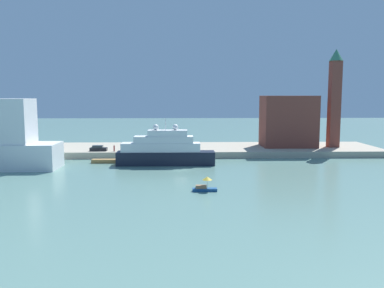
% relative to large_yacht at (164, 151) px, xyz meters
% --- Properties ---
extents(ground, '(400.00, 400.00, 0.00)m').
position_rel_large_yacht_xyz_m(ground, '(3.80, -7.11, -3.30)').
color(ground, slate).
extents(quay_dock, '(110.00, 22.24, 1.69)m').
position_rel_large_yacht_xyz_m(quay_dock, '(3.80, 20.00, -2.45)').
color(quay_dock, '#ADA38E').
rests_on(quay_dock, ground).
extents(large_yacht, '(22.74, 4.36, 10.91)m').
position_rel_large_yacht_xyz_m(large_yacht, '(0.00, 0.00, 0.00)').
color(large_yacht, black).
rests_on(large_yacht, ground).
extents(small_motorboat, '(4.16, 1.65, 2.52)m').
position_rel_large_yacht_xyz_m(small_motorboat, '(7.92, -26.48, -2.34)').
color(small_motorboat, navy).
rests_on(small_motorboat, ground).
extents(work_barge, '(6.40, 1.97, 0.88)m').
position_rel_large_yacht_xyz_m(work_barge, '(-14.36, 3.10, -2.86)').
color(work_barge, olive).
rests_on(work_barge, ground).
extents(harbor_building, '(14.73, 10.09, 14.34)m').
position_rel_large_yacht_xyz_m(harbor_building, '(34.17, 20.01, 5.56)').
color(harbor_building, brown).
rests_on(harbor_building, quay_dock).
extents(bell_tower, '(3.71, 3.71, 27.05)m').
position_rel_large_yacht_xyz_m(bell_tower, '(46.51, 18.43, 12.82)').
color(bell_tower, brown).
rests_on(bell_tower, quay_dock).
extents(parked_car, '(4.39, 1.83, 1.44)m').
position_rel_large_yacht_xyz_m(parked_car, '(-17.76, 11.96, -0.99)').
color(parked_car, black).
rests_on(parked_car, quay_dock).
extents(person_figure, '(0.36, 0.36, 1.73)m').
position_rel_large_yacht_xyz_m(person_figure, '(-13.47, 10.88, -0.81)').
color(person_figure, maroon).
rests_on(person_figure, quay_dock).
extents(mooring_bollard, '(0.42, 0.42, 0.86)m').
position_rel_large_yacht_xyz_m(mooring_bollard, '(1.36, 9.82, -1.18)').
color(mooring_bollard, black).
rests_on(mooring_bollard, quay_dock).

